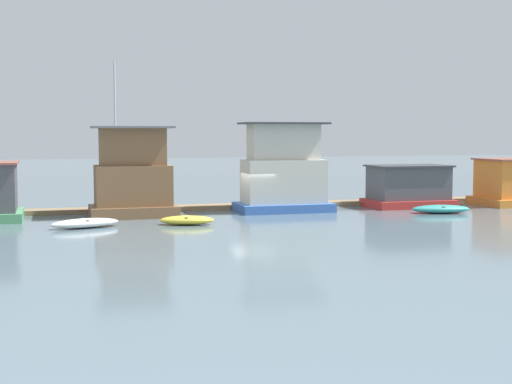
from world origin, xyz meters
name	(u,v)px	position (x,y,z in m)	size (l,w,h in m)	color
ground_plane	(252,213)	(0.00, 0.00, 0.00)	(200.00, 200.00, 0.00)	slate
dock_walkway	(240,206)	(0.00, 2.77, 0.15)	(51.00, 1.51, 0.30)	#846B4C
houseboat_brown	(133,177)	(-7.44, 0.05, 2.37)	(5.18, 3.39, 9.30)	brown
houseboat_blue	(284,174)	(2.20, 0.22, 2.45)	(6.05, 3.38, 5.72)	#3866B7
houseboat_red	(408,187)	(11.32, 0.53, 1.37)	(5.67, 3.63, 2.87)	red
dinghy_white	(85,223)	(-10.51, -4.45, 0.25)	(3.88, 2.17, 0.50)	white
dinghy_yellow	(187,220)	(-5.04, -4.69, 0.25)	(3.21, 1.99, 0.50)	yellow
dinghy_teal	(441,209)	(11.41, -3.58, 0.26)	(3.89, 2.17, 0.53)	teal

